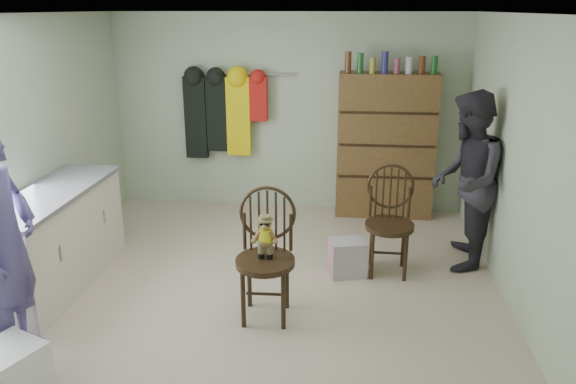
# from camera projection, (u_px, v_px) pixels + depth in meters

# --- Properties ---
(ground_plane) EXTENTS (5.00, 5.00, 0.00)m
(ground_plane) POSITION_uv_depth(u_px,v_px,m) (259.00, 294.00, 5.23)
(ground_plane) COLOR beige
(ground_plane) RESTS_ON ground
(room_walls) EXTENTS (5.00, 5.00, 5.00)m
(room_walls) POSITION_uv_depth(u_px,v_px,m) (265.00, 116.00, 5.24)
(room_walls) COLOR beige
(room_walls) RESTS_ON ground
(counter) EXTENTS (0.64, 1.86, 0.94)m
(counter) POSITION_uv_depth(u_px,v_px,m) (54.00, 239.00, 5.28)
(counter) COLOR silver
(counter) RESTS_ON ground
(plastic_tub) EXTENTS (0.51, 0.50, 0.38)m
(plastic_tub) POSITION_uv_depth(u_px,v_px,m) (11.00, 372.00, 3.82)
(plastic_tub) COLOR white
(plastic_tub) RESTS_ON ground
(chair_front) EXTENTS (0.51, 0.51, 1.13)m
(chair_front) POSITION_uv_depth(u_px,v_px,m) (266.00, 247.00, 4.71)
(chair_front) COLOR black
(chair_front) RESTS_ON ground
(chair_far) EXTENTS (0.49, 0.49, 1.09)m
(chair_far) POSITION_uv_depth(u_px,v_px,m) (390.00, 216.00, 5.54)
(chair_far) COLOR black
(chair_far) RESTS_ON ground
(striped_bag) EXTENTS (0.40, 0.35, 0.37)m
(striped_bag) POSITION_uv_depth(u_px,v_px,m) (347.00, 258.00, 5.57)
(striped_bag) COLOR #E57372
(striped_bag) RESTS_ON ground
(person_left) EXTENTS (0.52, 0.72, 1.84)m
(person_left) POSITION_uv_depth(u_px,v_px,m) (3.00, 245.00, 4.04)
(person_left) COLOR #504782
(person_left) RESTS_ON ground
(person_right) EXTENTS (0.85, 1.00, 1.80)m
(person_right) POSITION_uv_depth(u_px,v_px,m) (466.00, 181.00, 5.58)
(person_right) COLOR #2D2B33
(person_right) RESTS_ON ground
(dresser) EXTENTS (1.20, 0.39, 2.06)m
(dresser) POSITION_uv_depth(u_px,v_px,m) (386.00, 145.00, 6.99)
(dresser) COLOR brown
(dresser) RESTS_ON ground
(coat_rack) EXTENTS (1.42, 0.12, 1.09)m
(coat_rack) POSITION_uv_depth(u_px,v_px,m) (223.00, 114.00, 7.17)
(coat_rack) COLOR #99999E
(coat_rack) RESTS_ON ground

